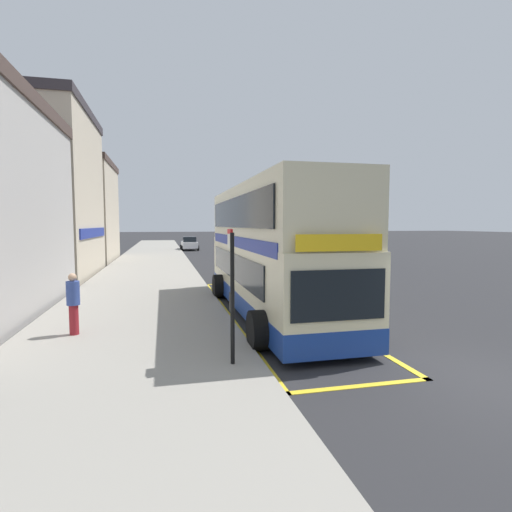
# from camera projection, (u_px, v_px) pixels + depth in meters

# --- Properties ---
(ground_plane) EXTENTS (260.00, 260.00, 0.00)m
(ground_plane) POSITION_uv_depth(u_px,v_px,m) (227.00, 256.00, 38.72)
(ground_plane) COLOR #28282B
(pavement_near) EXTENTS (6.00, 76.00, 0.14)m
(pavement_near) POSITION_uv_depth(u_px,v_px,m) (153.00, 257.00, 37.12)
(pavement_near) COLOR gray
(pavement_near) RESTS_ON ground
(double_decker_bus) EXTENTS (3.19, 11.31, 4.40)m
(double_decker_bus) POSITION_uv_depth(u_px,v_px,m) (269.00, 254.00, 13.87)
(double_decker_bus) COLOR beige
(double_decker_bus) RESTS_ON ground
(bus_bay_markings) EXTENTS (3.12, 13.72, 0.01)m
(bus_bay_markings) POSITION_uv_depth(u_px,v_px,m) (268.00, 311.00, 14.19)
(bus_bay_markings) COLOR yellow
(bus_bay_markings) RESTS_ON ground
(bus_stop_sign) EXTENTS (0.09, 0.51, 2.86)m
(bus_stop_sign) POSITION_uv_depth(u_px,v_px,m) (232.00, 286.00, 8.40)
(bus_stop_sign) COLOR black
(bus_stop_sign) RESTS_ON pavement_near
(terrace_far) EXTENTS (8.54, 9.91, 10.80)m
(terrace_far) POSITION_uv_depth(u_px,v_px,m) (15.00, 192.00, 22.90)
(terrace_far) COLOR beige
(terrace_far) RESTS_ON ground
(terrace_end) EXTENTS (8.35, 9.50, 9.32)m
(terrace_end) POSITION_uv_depth(u_px,v_px,m) (61.00, 211.00, 33.08)
(terrace_end) COLOR beige
(terrace_end) RESTS_ON ground
(parked_car_silver_behind) EXTENTS (2.09, 4.20, 1.62)m
(parked_car_silver_behind) POSITION_uv_depth(u_px,v_px,m) (237.00, 243.00, 48.39)
(parked_car_silver_behind) COLOR #B2B5BA
(parked_car_silver_behind) RESTS_ON ground
(parked_car_black_ahead) EXTENTS (2.09, 4.20, 1.62)m
(parked_car_black_ahead) POSITION_uv_depth(u_px,v_px,m) (318.00, 256.00, 28.63)
(parked_car_black_ahead) COLOR black
(parked_car_black_ahead) RESTS_ON ground
(parked_car_white_distant) EXTENTS (2.09, 4.20, 1.62)m
(parked_car_white_distant) POSITION_uv_depth(u_px,v_px,m) (189.00, 244.00, 47.66)
(parked_car_white_distant) COLOR silver
(parked_car_white_distant) RESTS_ON ground
(pedestrian_waiting_near_sign) EXTENTS (0.34, 0.34, 1.66)m
(pedestrian_waiting_near_sign) POSITION_uv_depth(u_px,v_px,m) (73.00, 301.00, 10.63)
(pedestrian_waiting_near_sign) COLOR maroon
(pedestrian_waiting_near_sign) RESTS_ON pavement_near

